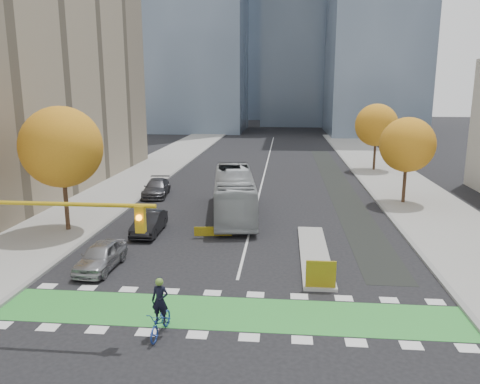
% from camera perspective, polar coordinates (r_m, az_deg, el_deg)
% --- Properties ---
extents(ground, '(300.00, 300.00, 0.00)m').
position_cam_1_polar(ground, '(19.07, -1.91, -16.57)').
color(ground, black).
rests_on(ground, ground).
extents(sidewalk_west, '(7.00, 120.00, 0.15)m').
position_cam_1_polar(sidewalk_west, '(40.80, -17.31, -1.12)').
color(sidewalk_west, gray).
rests_on(sidewalk_west, ground).
extents(sidewalk_east, '(7.00, 120.00, 0.15)m').
position_cam_1_polar(sidewalk_east, '(39.32, 22.03, -1.97)').
color(sidewalk_east, gray).
rests_on(sidewalk_east, ground).
extents(curb_west, '(0.30, 120.00, 0.16)m').
position_cam_1_polar(curb_west, '(39.59, -12.63, -1.25)').
color(curb_west, gray).
rests_on(curb_west, ground).
extents(curb_east, '(0.30, 120.00, 0.16)m').
position_cam_1_polar(curb_east, '(38.46, 17.03, -1.90)').
color(curb_east, gray).
rests_on(curb_east, ground).
extents(bike_crossing, '(20.00, 3.00, 0.01)m').
position_cam_1_polar(bike_crossing, '(20.38, -1.35, -14.53)').
color(bike_crossing, green).
rests_on(bike_crossing, ground).
extents(centre_line, '(0.15, 70.00, 0.01)m').
position_cam_1_polar(centre_line, '(57.32, 3.22, 3.15)').
color(centre_line, silver).
rests_on(centre_line, ground).
extents(bike_lane_paint, '(2.50, 50.00, 0.01)m').
position_cam_1_polar(bike_lane_paint, '(47.73, 11.75, 1.02)').
color(bike_lane_paint, black).
rests_on(bike_lane_paint, ground).
extents(median_island, '(1.60, 10.00, 0.16)m').
position_cam_1_polar(median_island, '(27.18, 9.04, -7.42)').
color(median_island, gray).
rests_on(median_island, ground).
extents(hazard_board, '(1.40, 0.12, 1.30)m').
position_cam_1_polar(hazard_board, '(22.46, 9.82, -9.84)').
color(hazard_board, yellow).
rests_on(hazard_board, median_island).
extents(tree_west, '(5.20, 5.20, 8.22)m').
position_cam_1_polar(tree_west, '(32.07, -20.92, 5.13)').
color(tree_west, '#332114').
rests_on(tree_west, ground).
extents(tree_east_near, '(4.40, 4.40, 7.08)m').
position_cam_1_polar(tree_east_near, '(40.00, 19.72, 5.43)').
color(tree_east_near, '#332114').
rests_on(tree_east_near, ground).
extents(tree_east_far, '(4.80, 4.80, 7.65)m').
position_cam_1_polar(tree_east_far, '(55.64, 16.29, 7.83)').
color(tree_east_far, '#332114').
rests_on(tree_east_far, ground).
extents(traffic_signal_west, '(8.53, 0.56, 5.20)m').
position_cam_1_polar(traffic_signal_west, '(19.65, -25.86, -4.22)').
color(traffic_signal_west, '#BF9914').
rests_on(traffic_signal_west, ground).
extents(cyclist, '(0.89, 2.07, 2.32)m').
position_cam_1_polar(cyclist, '(18.70, -9.65, -14.69)').
color(cyclist, navy).
rests_on(cyclist, ground).
extents(bus, '(4.28, 12.13, 3.31)m').
position_cam_1_polar(bus, '(34.72, -0.72, -0.18)').
color(bus, '#9B9FA2').
rests_on(bus, ground).
extents(parked_car_a, '(1.82, 4.20, 1.41)m').
position_cam_1_polar(parked_car_a, '(25.71, -16.62, -7.50)').
color(parked_car_a, '#98989D').
rests_on(parked_car_a, ground).
extents(parked_car_b, '(1.56, 4.32, 1.42)m').
position_cam_1_polar(parked_car_b, '(31.06, -11.03, -3.74)').
color(parked_car_b, black).
rests_on(parked_car_b, ground).
extents(parked_car_c, '(2.55, 5.18, 1.45)m').
position_cam_1_polar(parked_car_c, '(41.87, -10.15, 0.51)').
color(parked_car_c, '#454449').
rests_on(parked_car_c, ground).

